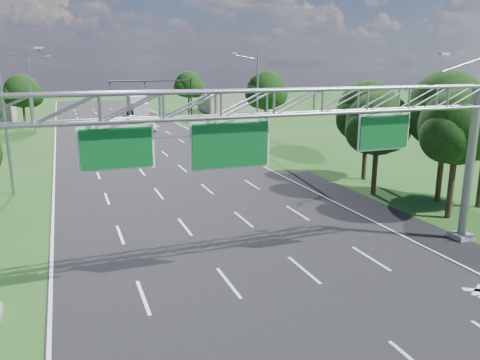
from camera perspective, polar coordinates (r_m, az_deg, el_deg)
name	(u,v)px	position (r m, az deg, el deg)	size (l,w,h in m)	color
ground	(173,181)	(37.62, -8.21, -0.08)	(220.00, 220.00, 0.00)	#224815
road	(173,181)	(37.62, -8.21, -0.08)	(18.00, 180.00, 0.02)	black
road_flare	(415,230)	(28.16, 20.56, -5.69)	(3.00, 30.00, 0.02)	black
sign_gantry	(272,117)	(19.57, 3.91, 7.64)	(23.50, 1.00, 9.56)	gray
traffic_signal	(168,90)	(72.42, -8.73, 10.74)	(12.21, 0.24, 7.00)	black
streetlight_l_near	(8,116)	(36.02, -26.48, 7.01)	(2.97, 0.22, 10.16)	gray
streetlight_l_far	(32,90)	(70.85, -23.98, 9.99)	(2.97, 0.22, 10.16)	gray
streetlight_r_mid	(256,98)	(49.63, 1.93, 9.96)	(2.97, 0.22, 10.16)	gray
tree_cluster_right	(424,121)	(33.80, 21.49, 6.68)	(9.91, 14.60, 8.68)	#2D2116
tree_verge_lc	(22,93)	(76.00, -25.00, 9.62)	(5.76, 4.80, 7.62)	#2D2116
tree_verge_rd	(266,92)	(58.88, 3.23, 10.63)	(5.76, 4.80, 8.28)	#2D2116
tree_verge_re	(189,86)	(86.61, -6.26, 11.34)	(5.76, 4.80, 7.84)	#2D2116
building_right	(233,101)	(93.53, -0.86, 9.65)	(12.00, 9.00, 4.00)	#A4988A
car_queue_b	(132,119)	(76.73, -13.03, 7.27)	(1.88, 4.07, 1.13)	black
car_queue_c	(97,135)	(58.96, -17.08, 5.24)	(1.71, 4.25, 1.45)	black
car_queue_d	(148,125)	(67.31, -11.13, 6.59)	(1.49, 4.26, 1.40)	silver
box_truck	(137,106)	(87.26, -12.46, 8.82)	(2.95, 9.46, 3.56)	silver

